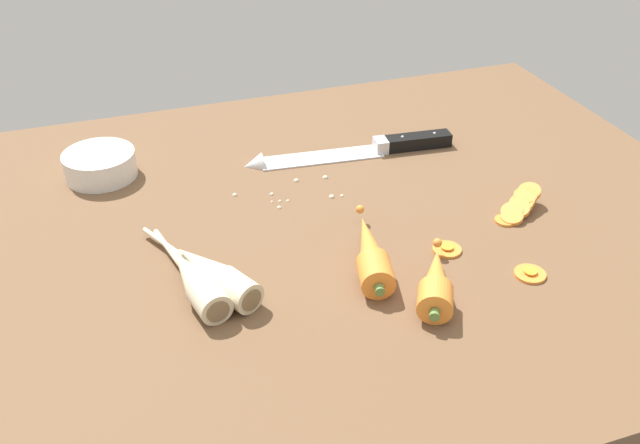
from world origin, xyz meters
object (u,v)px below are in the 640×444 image
object	(u,v)px
prep_bowl	(100,164)
parsnip_front	(213,273)
parsnip_mid_left	(195,281)
carrot_slice_stack	(519,206)
whole_carrot_second	(436,282)
carrot_slice_stray_near	(530,273)
chefs_knife	(347,152)
whole_carrot	(371,253)
carrot_slice_stray_mid	(447,248)

from	to	relation	value
prep_bowl	parsnip_front	bearing A→B (deg)	-71.74
parsnip_mid_left	prep_bowl	distance (cm)	34.53
carrot_slice_stack	prep_bowl	bearing A→B (deg)	151.27
whole_carrot_second	parsnip_mid_left	distance (cm)	28.89
whole_carrot_second	carrot_slice_stray_near	size ratio (longest dim) A/B	3.50
whole_carrot_second	parsnip_mid_left	xyz separation A→B (cm)	(-27.19, 9.77, -0.12)
whole_carrot_second	carrot_slice_stray_near	xyz separation A→B (cm)	(13.20, -0.27, -1.74)
chefs_knife	parsnip_front	world-z (taller)	parsnip_front
parsnip_mid_left	prep_bowl	world-z (taller)	same
parsnip_front	whole_carrot	bearing A→B (deg)	-7.15
chefs_knife	carrot_slice_stray_mid	bearing A→B (deg)	-84.11
whole_carrot	prep_bowl	distance (cm)	46.62
carrot_slice_stack	parsnip_mid_left	bearing A→B (deg)	-176.18
chefs_knife	parsnip_front	size ratio (longest dim) A/B	1.66
chefs_knife	whole_carrot	bearing A→B (deg)	-105.09
parsnip_front	carrot_slice_stack	bearing A→B (deg)	3.10
whole_carrot_second	carrot_slice_stray_near	bearing A→B (deg)	-1.17
parsnip_front	carrot_slice_stray_mid	xyz separation A→B (cm)	(30.65, -2.60, -1.62)
chefs_knife	prep_bowl	bearing A→B (deg)	171.16
whole_carrot_second	parsnip_front	bearing A→B (deg)	157.13
whole_carrot_second	carrot_slice_stack	size ratio (longest dim) A/B	1.59
whole_carrot_second	prep_bowl	world-z (taller)	whole_carrot_second
whole_carrot	whole_carrot_second	distance (cm)	9.52
carrot_slice_stray_mid	prep_bowl	distance (cm)	54.51
chefs_knife	carrot_slice_stray_mid	size ratio (longest dim) A/B	9.13
whole_carrot	parsnip_front	distance (cm)	19.89
whole_carrot	prep_bowl	xyz separation A→B (cm)	(-30.54, 35.23, 0.05)
whole_carrot	prep_bowl	size ratio (longest dim) A/B	1.68
parsnip_mid_left	carrot_slice_stack	distance (cm)	46.98
parsnip_mid_left	carrot_slice_stray_mid	xyz separation A→B (cm)	(32.97, -1.88, -1.62)
whole_carrot	carrot_slice_stray_mid	world-z (taller)	whole_carrot
parsnip_mid_left	prep_bowl	size ratio (longest dim) A/B	1.87
parsnip_front	parsnip_mid_left	xyz separation A→B (cm)	(-2.31, -0.72, 0.00)
whole_carrot_second	parsnip_mid_left	size ratio (longest dim) A/B	0.68
carrot_slice_stray_mid	chefs_knife	bearing A→B (deg)	95.89
carrot_slice_stack	carrot_slice_stray_mid	distance (cm)	14.80
whole_carrot_second	carrot_slice_stray_mid	distance (cm)	9.93
whole_carrot	parsnip_mid_left	xyz separation A→B (cm)	(-22.05, 1.75, -0.12)
parsnip_front	carrot_slice_stray_near	distance (cm)	39.60
chefs_knife	carrot_slice_stack	bearing A→B (deg)	-55.21
chefs_knife	whole_carrot	distance (cm)	30.33
carrot_slice_stray_mid	prep_bowl	bearing A→B (deg)	139.54
carrot_slice_stack	prep_bowl	xyz separation A→B (cm)	(-55.36, 30.34, 0.91)
chefs_knife	whole_carrot_second	bearing A→B (deg)	-94.22
parsnip_front	prep_bowl	world-z (taller)	same
parsnip_mid_left	carrot_slice_stray_mid	world-z (taller)	parsnip_mid_left
whole_carrot	parsnip_mid_left	distance (cm)	22.12
carrot_slice_stack	chefs_knife	bearing A→B (deg)	124.79
carrot_slice_stray_near	carrot_slice_stray_mid	world-z (taller)	same
whole_carrot	carrot_slice_stack	world-z (taller)	whole_carrot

